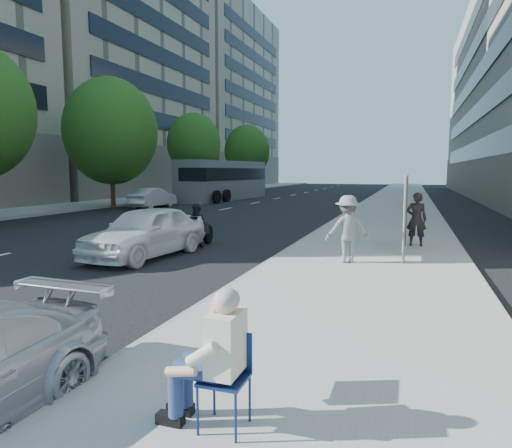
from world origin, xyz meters
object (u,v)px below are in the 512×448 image
at_px(seated_protester, 214,349).
at_px(pedestrian_woman, 416,219).
at_px(white_sedan_mid, 152,198).
at_px(jogger, 347,229).
at_px(white_sedan_near, 146,232).
at_px(bus, 224,181).
at_px(motorcycle, 198,228).
at_px(protest_banner, 405,209).

relative_size(seated_protester, pedestrian_woman, 0.78).
height_order(seated_protester, white_sedan_mid, seated_protester).
relative_size(jogger, pedestrian_woman, 1.03).
height_order(jogger, white_sedan_near, jogger).
distance_m(jogger, pedestrian_woman, 3.71).
xyz_separation_m(seated_protester, jogger, (0.15, 7.97, 0.13)).
bearing_deg(white_sedan_near, jogger, 8.73).
bearing_deg(jogger, pedestrian_woman, -139.59).
xyz_separation_m(jogger, pedestrian_woman, (1.69, 3.31, -0.02)).
distance_m(pedestrian_woman, bus, 26.32).
xyz_separation_m(white_sedan_near, motorcycle, (0.67, 2.01, -0.10)).
distance_m(jogger, motorcycle, 5.32).
relative_size(seated_protester, white_sedan_near, 0.30).
bearing_deg(pedestrian_woman, protest_banner, 79.77).
bearing_deg(protest_banner, bus, 123.34).
relative_size(jogger, protest_banner, 0.56).
bearing_deg(motorcycle, white_sedan_mid, 123.15).
relative_size(pedestrian_woman, bus, 0.14).
height_order(seated_protester, motorcycle, seated_protester).
bearing_deg(white_sedan_near, motorcycle, 77.10).
bearing_deg(bus, jogger, -55.60).
distance_m(pedestrian_woman, protest_banner, 1.64).
xyz_separation_m(protest_banner, white_sedan_mid, (-16.36, 13.46, -0.73)).
relative_size(protest_banner, white_sedan_mid, 0.76).
bearing_deg(motorcycle, jogger, -21.92).
relative_size(white_sedan_near, motorcycle, 2.12).
relative_size(seated_protester, jogger, 0.76).
xyz_separation_m(seated_protester, motorcycle, (-4.88, 9.67, -0.24)).
height_order(jogger, protest_banner, protest_banner).
height_order(protest_banner, white_sedan_mid, protest_banner).
relative_size(pedestrian_woman, white_sedan_near, 0.39).
relative_size(white_sedan_near, white_sedan_mid, 1.07).
bearing_deg(motorcycle, white_sedan_near, -111.71).
xyz_separation_m(seated_protester, white_sedan_near, (-5.55, 7.65, -0.14)).
height_order(jogger, bus, bus).
height_order(jogger, white_sedan_mid, jogger).
distance_m(white_sedan_near, motorcycle, 2.13).
distance_m(protest_banner, bus, 27.40).
bearing_deg(protest_banner, pedestrian_woman, 77.88).
bearing_deg(protest_banner, white_sedan_mid, 140.55).
bearing_deg(bus, white_sedan_mid, -92.53).
bearing_deg(white_sedan_mid, motorcycle, 128.14).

